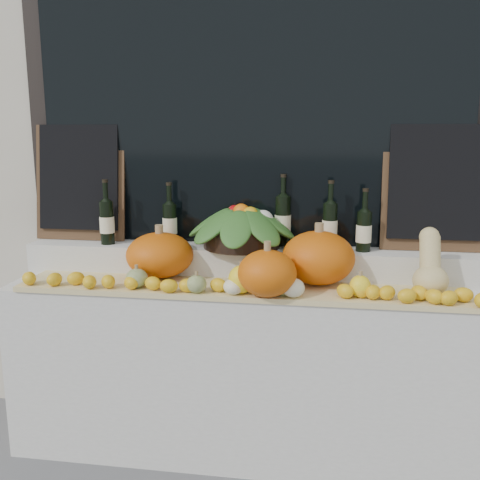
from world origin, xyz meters
name	(u,v)px	position (x,y,z in m)	size (l,w,h in m)	color
storefront_facade	(261,20)	(0.00, 2.25, 2.25)	(7.00, 0.94, 4.50)	beige
display_sill	(242,367)	(0.00, 1.52, 0.44)	(2.30, 0.55, 0.88)	silver
rear_tier	(246,262)	(0.00, 1.68, 0.96)	(2.30, 0.25, 0.16)	silver
straw_bedding	(238,289)	(0.00, 1.40, 0.89)	(2.10, 0.32, 0.03)	tan
pumpkin_left	(160,255)	(-0.41, 1.52, 1.02)	(0.34, 0.34, 0.22)	#D65E0B
pumpkin_right	(318,258)	(0.37, 1.51, 1.03)	(0.35, 0.35, 0.26)	#D65E0B
pumpkin_center	(267,273)	(0.15, 1.28, 1.01)	(0.26, 0.26, 0.21)	#D65E0B
butternut_squash	(430,268)	(0.86, 1.41, 1.03)	(0.16, 0.21, 0.29)	#D6BF7E
decorative_gourds	(249,283)	(0.06, 1.30, 0.95)	(1.12, 0.15, 0.15)	#39631D
lemon_heap	(235,287)	(0.00, 1.29, 0.94)	(2.20, 0.16, 0.06)	yellow
produce_bowl	(241,226)	(-0.02, 1.66, 1.15)	(0.59, 0.59, 0.23)	black
wine_bottle_far_left	(107,222)	(-0.73, 1.63, 1.16)	(0.08, 0.08, 0.34)	black
wine_bottle_near_left	(170,223)	(-0.41, 1.70, 1.15)	(0.08, 0.08, 0.32)	black
wine_bottle_tall	(283,220)	(0.18, 1.74, 1.17)	(0.08, 0.08, 0.37)	black
wine_bottle_near_right	(330,226)	(0.42, 1.67, 1.16)	(0.08, 0.08, 0.35)	black
wine_bottle_far_right	(364,230)	(0.59, 1.66, 1.14)	(0.08, 0.08, 0.31)	black
chalkboard_left	(80,180)	(-0.92, 1.74, 1.36)	(0.50, 0.11, 0.62)	#4C331E
chalkboard_right	(435,185)	(0.92, 1.74, 1.36)	(0.50, 0.11, 0.62)	#4C331E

